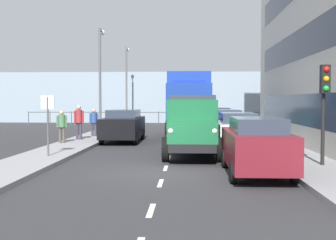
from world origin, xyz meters
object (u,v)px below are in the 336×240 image
at_px(pedestrian_with_bag, 94,120).
at_px(pedestrian_couple_a, 79,119).
at_px(car_navy_kerbside_2, 226,125).
at_px(lamp_post_promenade, 100,71).
at_px(car_white_kerbside_1, 237,132).
at_px(lorry_cargo_blue, 189,103).
at_px(car_black_oppositeside_0, 123,125).
at_px(street_sign, 48,115).
at_px(truck_vintage_green, 192,127).
at_px(pedestrian_couple_b, 62,124).
at_px(car_maroon_kerbside_near, 256,145).
at_px(car_teal_kerbside_3, 218,120).
at_px(lamp_post_far, 127,78).
at_px(traffic_light_near, 324,93).

bearing_deg(pedestrian_with_bag, pedestrian_couple_a, 82.14).
bearing_deg(car_navy_kerbside_2, lamp_post_promenade, -28.23).
relative_size(car_white_kerbside_1, car_navy_kerbside_2, 0.93).
xyz_separation_m(lorry_cargo_blue, pedestrian_with_bag, (5.51, 1.48, -1.01)).
relative_size(pedestrian_with_bag, lamp_post_promenade, 0.23).
height_order(car_white_kerbside_1, car_black_oppositeside_0, same).
bearing_deg(street_sign, pedestrian_with_bag, -88.39).
relative_size(truck_vintage_green, car_navy_kerbside_2, 1.25).
xyz_separation_m(car_navy_kerbside_2, pedestrian_couple_b, (8.19, 2.78, 0.18)).
xyz_separation_m(car_maroon_kerbside_near, car_teal_kerbside_3, (-0.00, -16.65, 0.00)).
bearing_deg(lorry_cargo_blue, car_white_kerbside_1, 103.78).
bearing_deg(truck_vintage_green, car_navy_kerbside_2, -105.68).
distance_m(car_navy_kerbside_2, car_black_oppositeside_0, 5.54).
relative_size(car_maroon_kerbside_near, pedestrian_with_bag, 2.76).
bearing_deg(lamp_post_far, car_black_oppositeside_0, 97.61).
height_order(pedestrian_couple_a, lamp_post_promenade, lamp_post_promenade).
bearing_deg(car_teal_kerbside_3, pedestrian_with_bag, 32.40).
bearing_deg(pedestrian_couple_b, lamp_post_promenade, -94.05).
relative_size(car_white_kerbside_1, pedestrian_couple_b, 2.67).
distance_m(car_white_kerbside_1, traffic_light_near, 5.00).
relative_size(car_teal_kerbside_3, pedestrian_with_bag, 2.77).
xyz_separation_m(car_black_oppositeside_0, street_sign, (1.76, 7.03, 0.78)).
bearing_deg(pedestrian_with_bag, lamp_post_far, -89.58).
distance_m(lorry_cargo_blue, street_sign, 11.64).
distance_m(car_maroon_kerbside_near, traffic_light_near, 3.00).
distance_m(car_teal_kerbside_3, traffic_light_near, 15.81).
bearing_deg(car_black_oppositeside_0, pedestrian_couple_a, 8.78).
height_order(pedestrian_couple_a, pedestrian_with_bag, pedestrian_couple_a).
distance_m(truck_vintage_green, pedestrian_couple_b, 7.42).
distance_m(car_teal_kerbside_3, pedestrian_couple_a, 10.49).
distance_m(traffic_light_near, lamp_post_promenade, 17.03).
height_order(car_navy_kerbside_2, car_black_oppositeside_0, same).
bearing_deg(traffic_light_near, car_navy_kerbside_2, -76.42).
xyz_separation_m(pedestrian_couple_a, pedestrian_with_bag, (-0.31, -2.23, -0.16)).
xyz_separation_m(car_teal_kerbside_3, street_sign, (7.26, 13.66, 0.79)).
distance_m(car_navy_kerbside_2, street_sign, 10.57).
height_order(lamp_post_promenade, street_sign, lamp_post_promenade).
bearing_deg(traffic_light_near, pedestrian_couple_a, -40.27).
distance_m(lamp_post_promenade, lamp_post_far, 11.03).
bearing_deg(pedestrian_couple_a, pedestrian_with_bag, -97.86).
bearing_deg(lamp_post_far, traffic_light_near, 111.86).
bearing_deg(pedestrian_with_bag, truck_vintage_green, 125.46).
distance_m(lorry_cargo_blue, car_white_kerbside_1, 8.45).
relative_size(pedestrian_couple_a, traffic_light_near, 0.57).
distance_m(car_navy_kerbside_2, pedestrian_couple_b, 8.65).
relative_size(car_navy_kerbside_2, lamp_post_far, 0.66).
bearing_deg(pedestrian_couple_a, lamp_post_promenade, -91.28).
relative_size(car_navy_kerbside_2, traffic_light_near, 1.41).
bearing_deg(car_white_kerbside_1, car_black_oppositeside_0, -40.99).
xyz_separation_m(car_maroon_kerbside_near, car_black_oppositeside_0, (5.50, -10.02, 0.00)).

